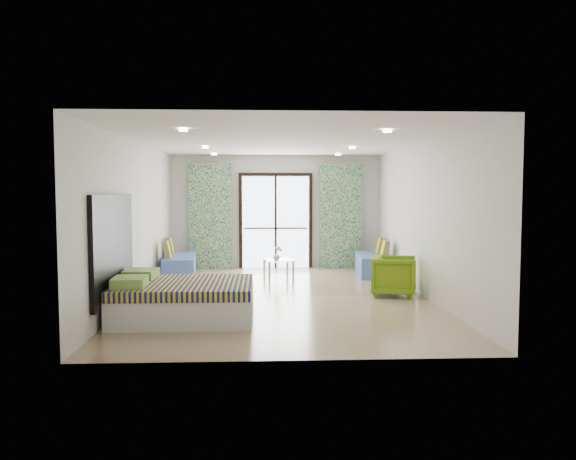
{
  "coord_description": "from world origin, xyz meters",
  "views": [
    {
      "loc": [
        -0.35,
        -9.75,
        1.85
      ],
      "look_at": [
        0.13,
        0.26,
        1.15
      ],
      "focal_mm": 35.0,
      "sensor_mm": 36.0,
      "label": 1
    }
  ],
  "objects_px": {
    "daybed_left": "(179,265)",
    "daybed_right": "(373,263)",
    "bed": "(183,300)",
    "coffee_table": "(279,261)",
    "armchair": "(394,274)"
  },
  "relations": [
    {
      "from": "bed",
      "to": "daybed_right",
      "type": "distance_m",
      "value": 5.48
    },
    {
      "from": "bed",
      "to": "armchair",
      "type": "relative_size",
      "value": 2.52
    },
    {
      "from": "bed",
      "to": "coffee_table",
      "type": "height_order",
      "value": "coffee_table"
    },
    {
      "from": "bed",
      "to": "coffee_table",
      "type": "xyz_separation_m",
      "value": [
        1.5,
        3.8,
        0.07
      ]
    },
    {
      "from": "daybed_left",
      "to": "coffee_table",
      "type": "height_order",
      "value": "daybed_left"
    },
    {
      "from": "bed",
      "to": "daybed_left",
      "type": "height_order",
      "value": "daybed_left"
    },
    {
      "from": "daybed_right",
      "to": "armchair",
      "type": "relative_size",
      "value": 2.15
    },
    {
      "from": "bed",
      "to": "daybed_right",
      "type": "height_order",
      "value": "daybed_right"
    },
    {
      "from": "coffee_table",
      "to": "armchair",
      "type": "bearing_deg",
      "value": -47.54
    },
    {
      "from": "coffee_table",
      "to": "bed",
      "type": "bearing_deg",
      "value": -111.49
    },
    {
      "from": "daybed_left",
      "to": "bed",
      "type": "bearing_deg",
      "value": -85.91
    },
    {
      "from": "daybed_left",
      "to": "daybed_right",
      "type": "distance_m",
      "value": 4.23
    },
    {
      "from": "coffee_table",
      "to": "armchair",
      "type": "distance_m",
      "value": 2.92
    },
    {
      "from": "daybed_right",
      "to": "armchair",
      "type": "distance_m",
      "value": 2.5
    },
    {
      "from": "coffee_table",
      "to": "armchair",
      "type": "relative_size",
      "value": 0.9
    }
  ]
}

